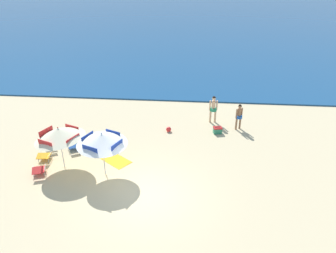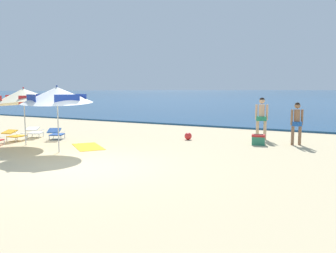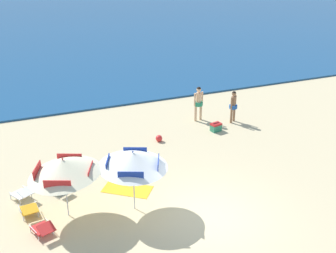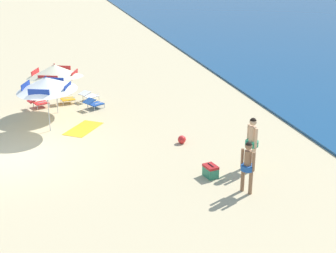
% 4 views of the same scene
% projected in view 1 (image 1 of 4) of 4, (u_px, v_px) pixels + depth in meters
% --- Properties ---
extents(ground_plane, '(800.00, 800.00, 0.00)m').
position_uv_depth(ground_plane, '(146.00, 195.00, 13.82)').
color(ground_plane, '#CCB78C').
extents(beach_umbrella_striped_main, '(2.48, 2.44, 2.28)m').
position_uv_depth(beach_umbrella_striped_main, '(59.00, 133.00, 14.99)').
color(beach_umbrella_striped_main, silver).
rests_on(beach_umbrella_striped_main, ground).
extents(beach_umbrella_striped_second, '(3.08, 3.09, 2.26)m').
position_uv_depth(beach_umbrella_striped_second, '(102.00, 139.00, 14.38)').
color(beach_umbrella_striped_second, silver).
rests_on(beach_umbrella_striped_second, ground).
extents(lounge_chair_under_umbrella, '(0.79, 1.00, 0.51)m').
position_uv_depth(lounge_chair_under_umbrella, '(39.00, 170.00, 15.07)').
color(lounge_chair_under_umbrella, red).
rests_on(lounge_chair_under_umbrella, ground).
extents(lounge_chair_beside_umbrella, '(0.89, 1.00, 0.49)m').
position_uv_depth(lounge_chair_beside_umbrella, '(51.00, 145.00, 17.17)').
color(lounge_chair_beside_umbrella, white).
rests_on(lounge_chair_beside_umbrella, ground).
extents(lounge_chair_facing_sea, '(0.65, 0.92, 0.49)m').
position_uv_depth(lounge_chair_facing_sea, '(44.00, 156.00, 16.18)').
color(lounge_chair_facing_sea, gold).
rests_on(lounge_chair_facing_sea, ground).
extents(lounge_chair_spare_folded, '(0.89, 1.01, 0.51)m').
position_uv_depth(lounge_chair_spare_folded, '(73.00, 146.00, 17.13)').
color(lounge_chair_spare_folded, '#1E4799').
rests_on(lounge_chair_spare_folded, ground).
extents(person_standing_near_shore, '(0.53, 0.44, 1.78)m').
position_uv_depth(person_standing_near_shore, '(213.00, 107.00, 19.90)').
color(person_standing_near_shore, '#D8A87F').
rests_on(person_standing_near_shore, ground).
extents(person_standing_beside, '(0.42, 0.40, 1.63)m').
position_uv_depth(person_standing_beside, '(239.00, 115.00, 19.08)').
color(person_standing_beside, '#8C6042').
rests_on(person_standing_beside, ground).
extents(cooler_box, '(0.55, 0.44, 0.43)m').
position_uv_depth(cooler_box, '(218.00, 130.00, 18.92)').
color(cooler_box, '#2D7F5B').
rests_on(cooler_box, ground).
extents(beach_ball, '(0.31, 0.31, 0.31)m').
position_uv_depth(beach_ball, '(169.00, 129.00, 19.13)').
color(beach_ball, red).
rests_on(beach_ball, ground).
extents(beach_towel, '(1.98, 1.80, 0.01)m').
position_uv_depth(beach_towel, '(114.00, 159.00, 16.39)').
color(beach_towel, gold).
rests_on(beach_towel, ground).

